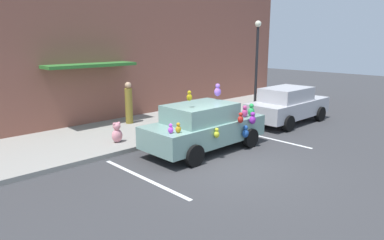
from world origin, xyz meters
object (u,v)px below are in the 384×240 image
at_px(teddy_bear_on_sidewalk, 117,133).
at_px(parked_sedan_behind, 288,105).
at_px(pedestrian_near_shopfront, 129,104).
at_px(plush_covered_car, 204,126).
at_px(street_lamp_post, 257,58).

bearing_deg(teddy_bear_on_sidewalk, parked_sedan_behind, -16.32).
bearing_deg(teddy_bear_on_sidewalk, pedestrian_near_shopfront, 47.69).
bearing_deg(parked_sedan_behind, teddy_bear_on_sidewalk, 163.68).
bearing_deg(plush_covered_car, parked_sedan_behind, 2.17).
bearing_deg(street_lamp_post, pedestrian_near_shopfront, 155.86).
xyz_separation_m(plush_covered_car, parked_sedan_behind, (5.32, 0.20, -0.01)).
height_order(street_lamp_post, pedestrian_near_shopfront, street_lamp_post).
bearing_deg(pedestrian_near_shopfront, street_lamp_post, -24.14).
bearing_deg(street_lamp_post, parked_sedan_behind, -90.86).
height_order(parked_sedan_behind, teddy_bear_on_sidewalk, parked_sedan_behind).
bearing_deg(pedestrian_near_shopfront, plush_covered_car, -90.23).
distance_m(teddy_bear_on_sidewalk, street_lamp_post, 7.51).
height_order(teddy_bear_on_sidewalk, pedestrian_near_shopfront, pedestrian_near_shopfront).
xyz_separation_m(teddy_bear_on_sidewalk, street_lamp_post, (7.17, -0.36, 2.22)).
xyz_separation_m(plush_covered_car, street_lamp_post, (5.34, 1.93, 1.89)).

